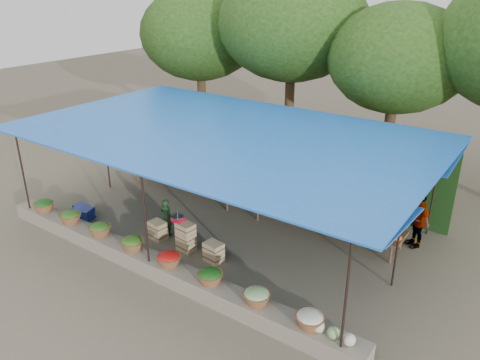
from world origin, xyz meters
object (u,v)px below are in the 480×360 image
Objects in this scene: blue_crate_front at (83,214)px; vendor_seated at (167,217)px; crate_counter at (185,239)px; weighing_scale at (178,218)px; blue_crate_back at (83,210)px.

vendor_seated is at bearing -1.11° from blue_crate_front.
crate_counter is 1.02m from vendor_seated.
vendor_seated is at bearing 160.73° from crate_counter.
weighing_scale is 3.65m from blue_crate_back.
vendor_seated reaches higher than crate_counter.
crate_counter is at bearing 9.67° from blue_crate_back.
crate_counter is 2.28× the size of vendor_seated.
vendor_seated reaches higher than blue_crate_front.
vendor_seated is 2.94m from blue_crate_back.
blue_crate_back is at bearing 126.72° from blue_crate_front.
vendor_seated is 1.82× the size of blue_crate_front.
crate_counter is 0.58m from weighing_scale.
blue_crate_front is (-3.56, -0.44, -0.14)m from crate_counter.
vendor_seated is 2.75m from blue_crate_front.
vendor_seated reaches higher than blue_crate_back.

